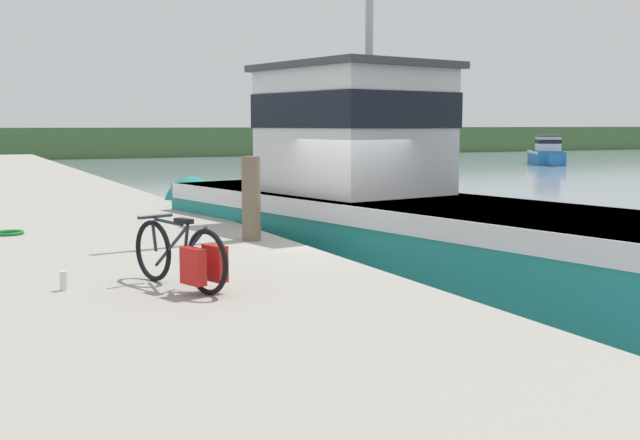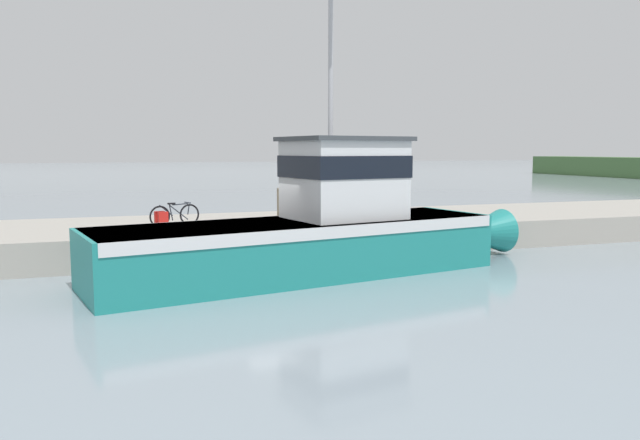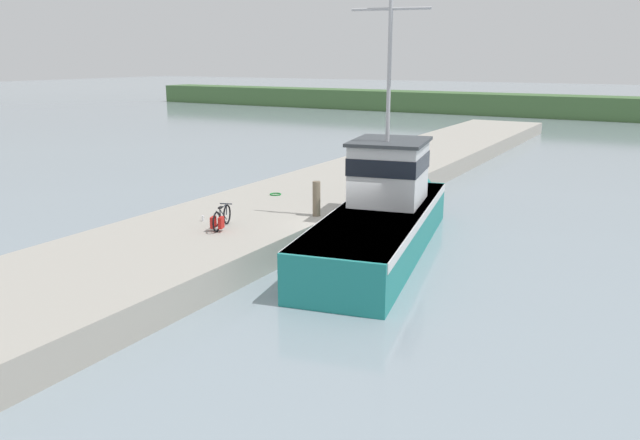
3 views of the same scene
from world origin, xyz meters
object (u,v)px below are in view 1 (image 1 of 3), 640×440
mooring_post (251,198)px  bicycle_touring (187,257)px  fishing_boat_main (380,208)px  boat_white_moored (547,153)px  water_bottle_on_curb (64,281)px

mooring_post → bicycle_touring: bearing=-120.9°
fishing_boat_main → mooring_post: bearing=178.3°
boat_white_moored → mooring_post: (-33.64, -32.18, 0.85)m
fishing_boat_main → water_bottle_on_curb: size_ratio=64.18×
fishing_boat_main → water_bottle_on_curb: fishing_boat_main is taller
bicycle_touring → water_bottle_on_curb: size_ratio=7.92×
bicycle_touring → mooring_post: bearing=40.4°
boat_white_moored → mooring_post: 46.56m
boat_white_moored → bicycle_touring: boat_white_moored is taller
boat_white_moored → fishing_boat_main: bearing=77.8°
fishing_boat_main → boat_white_moored: (31.12, 31.76, -0.54)m
boat_white_moored → mooring_post: size_ratio=4.61×
boat_white_moored → bicycle_touring: size_ratio=3.59×
fishing_boat_main → mooring_post: size_ratio=10.40×
boat_white_moored → mooring_post: bearing=75.9°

